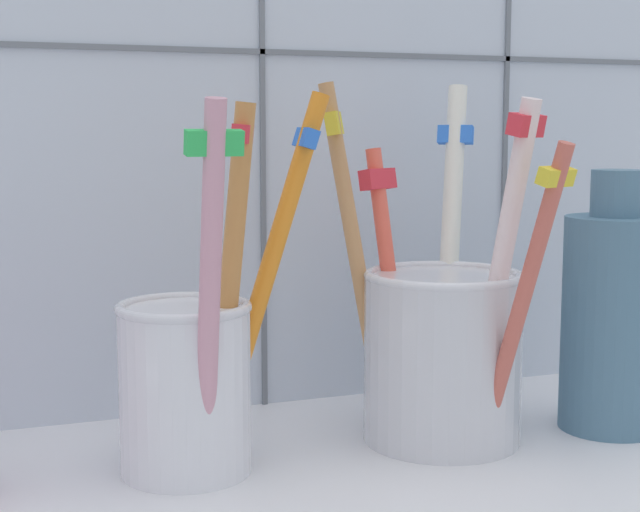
% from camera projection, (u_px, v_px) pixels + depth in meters
% --- Properties ---
extents(counter_slab, '(0.64, 0.22, 0.02)m').
position_uv_depth(counter_slab, '(330.00, 483.00, 0.47)').
color(counter_slab, silver).
rests_on(counter_slab, ground).
extents(tile_wall_back, '(0.64, 0.02, 0.45)m').
position_uv_depth(tile_wall_back, '(257.00, 56.00, 0.56)').
color(tile_wall_back, silver).
rests_on(tile_wall_back, ground).
extents(toothbrush_cup_left, '(0.11, 0.09, 0.18)m').
position_uv_depth(toothbrush_cup_left, '(192.00, 371.00, 0.45)').
color(toothbrush_cup_left, white).
rests_on(toothbrush_cup_left, counter_slab).
extents(toothbrush_cup_right, '(0.10, 0.13, 0.19)m').
position_uv_depth(toothbrush_cup_right, '(442.00, 343.00, 0.50)').
color(toothbrush_cup_right, silver).
rests_on(toothbrush_cup_right, counter_slab).
extents(ceramic_vase, '(0.05, 0.05, 0.14)m').
position_uv_depth(ceramic_vase, '(617.00, 318.00, 0.52)').
color(ceramic_vase, slate).
rests_on(ceramic_vase, counter_slab).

